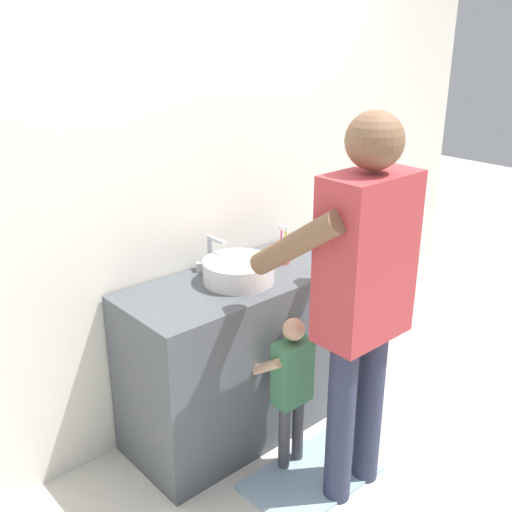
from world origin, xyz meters
The scene contains 9 objects.
ground_plane centered at (0.00, 0.00, 0.00)m, with size 14.00×14.00×0.00m, color silver.
back_wall centered at (0.00, 0.62, 1.35)m, with size 4.40×0.08×2.70m.
vanity_cabinet centered at (0.00, 0.30, 0.44)m, with size 1.18×0.54×0.88m, color #4C5156.
sink_basin centered at (0.00, 0.28, 0.93)m, with size 0.35×0.35×0.11m.
faucet centered at (0.00, 0.49, 0.96)m, with size 0.18×0.14×0.18m.
toothbrush_cup centered at (0.33, 0.30, 0.93)m, with size 0.07×0.07×0.21m.
bath_mat centered at (0.00, -0.25, 0.01)m, with size 0.64×0.40×0.02m, color #99B7CC.
child_toddler centered at (0.00, -0.10, 0.49)m, with size 0.25×0.25×0.82m.
adult_parent centered at (0.11, -0.39, 1.06)m, with size 0.55×0.57×1.77m.
Camera 1 is at (-1.77, -1.84, 2.09)m, focal length 42.87 mm.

